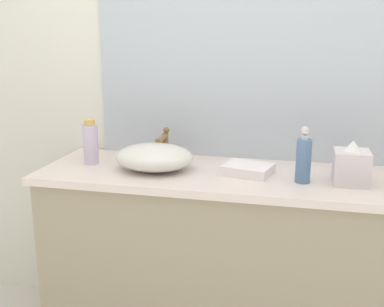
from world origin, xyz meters
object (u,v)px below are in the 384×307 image
(sink_basin, at_px, (154,157))
(soap_dispenser, at_px, (304,158))
(folded_hand_towel, at_px, (248,169))
(tissue_box, at_px, (351,165))
(lotion_bottle, at_px, (91,143))

(sink_basin, bearing_deg, soap_dispenser, -3.29)
(folded_hand_towel, bearing_deg, tissue_box, -5.12)
(sink_basin, xyz_separation_m, tissue_box, (0.80, -0.01, 0.02))
(sink_basin, xyz_separation_m, lotion_bottle, (-0.31, 0.03, 0.04))
(tissue_box, bearing_deg, sink_basin, 179.20)
(soap_dispenser, xyz_separation_m, lotion_bottle, (-0.93, 0.07, -0.00))
(tissue_box, bearing_deg, lotion_bottle, 177.77)
(sink_basin, bearing_deg, folded_hand_towel, 3.59)
(soap_dispenser, relative_size, tissue_box, 1.31)
(soap_dispenser, height_order, folded_hand_towel, soap_dispenser)
(folded_hand_towel, bearing_deg, sink_basin, -176.41)
(sink_basin, relative_size, folded_hand_towel, 1.75)
(lotion_bottle, bearing_deg, sink_basin, -5.96)
(sink_basin, relative_size, lotion_bottle, 1.69)
(soap_dispenser, bearing_deg, lotion_bottle, 175.83)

